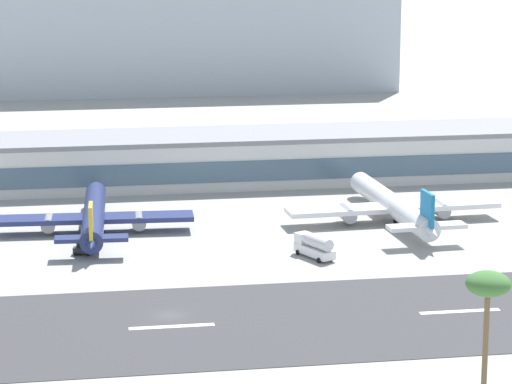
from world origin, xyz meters
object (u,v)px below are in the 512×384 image
(service_fuel_truck_0, at_px, (314,246))
(airliner_gold_tail_gate_1, at_px, (94,218))
(palm_tree_2, at_px, (488,288))
(distant_hotel_block, at_px, (183,33))
(airliner_blue_tail_gate_2, at_px, (395,207))
(service_baggage_tug_1, at_px, (83,249))
(terminal_building, at_px, (215,158))

(service_fuel_truck_0, bearing_deg, airliner_gold_tail_gate_1, 33.96)
(palm_tree_2, bearing_deg, airliner_gold_tail_gate_1, 117.96)
(distant_hotel_block, height_order, palm_tree_2, distant_hotel_block)
(distant_hotel_block, distance_m, palm_tree_2, 267.27)
(service_fuel_truck_0, bearing_deg, distant_hotel_block, -24.59)
(airliner_blue_tail_gate_2, relative_size, service_baggage_tug_1, 13.61)
(airliner_blue_tail_gate_2, relative_size, palm_tree_2, 3.08)
(terminal_building, height_order, distant_hotel_block, distant_hotel_block)
(terminal_building, bearing_deg, service_baggage_tug_1, -118.84)
(service_fuel_truck_0, height_order, palm_tree_2, palm_tree_2)
(service_baggage_tug_1, distance_m, palm_tree_2, 84.26)
(distant_hotel_block, distance_m, service_baggage_tug_1, 202.04)
(service_fuel_truck_0, relative_size, palm_tree_2, 0.58)
(terminal_building, height_order, airliner_blue_tail_gate_2, terminal_building)
(service_baggage_tug_1, height_order, palm_tree_2, palm_tree_2)
(distant_hotel_block, relative_size, service_fuel_truck_0, 15.71)
(distant_hotel_block, bearing_deg, terminal_building, -93.14)
(terminal_building, relative_size, airliner_blue_tail_gate_2, 4.60)
(service_fuel_truck_0, bearing_deg, service_baggage_tug_1, 53.15)
(terminal_building, bearing_deg, palm_tree_2, -82.20)
(terminal_building, xyz_separation_m, service_baggage_tug_1, (-29.52, -53.62, -4.30))
(distant_hotel_block, xyz_separation_m, palm_tree_2, (8.94, -267.06, -5.59))
(distant_hotel_block, height_order, airliner_gold_tail_gate_1, distant_hotel_block)
(distant_hotel_block, xyz_separation_m, service_fuel_truck_0, (0.99, -205.91, -16.71))
(airliner_blue_tail_gate_2, distance_m, service_baggage_tug_1, 59.61)
(airliner_blue_tail_gate_2, bearing_deg, service_baggage_tug_1, 99.23)
(airliner_gold_tail_gate_1, relative_size, service_fuel_truck_0, 5.06)
(distant_hotel_block, relative_size, service_baggage_tug_1, 40.51)
(terminal_building, bearing_deg, airliner_gold_tail_gate_1, -124.26)
(airliner_blue_tail_gate_2, bearing_deg, distant_hotel_block, 3.28)
(airliner_gold_tail_gate_1, height_order, palm_tree_2, palm_tree_2)
(airliner_gold_tail_gate_1, height_order, service_baggage_tug_1, airliner_gold_tail_gate_1)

